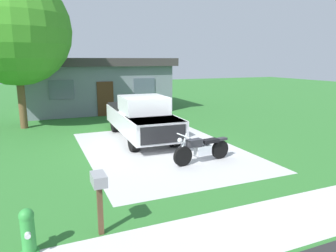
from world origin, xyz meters
TOP-DOWN VIEW (x-y plane):
  - ground_plane at (0.00, 0.00)m, footprint 80.00×80.00m
  - driveway_pad at (0.00, 0.00)m, footprint 5.71×7.97m
  - sidewalk_strip at (0.00, -6.00)m, footprint 36.00×1.80m
  - motorcycle at (0.66, -1.90)m, footprint 2.21×0.70m
  - pickup_truck at (-0.17, 2.07)m, footprint 2.19×5.69m
  - fire_hydrant at (-4.64, -5.16)m, footprint 0.32×0.40m
  - mailbox at (-3.34, -5.00)m, footprint 0.26×0.48m
  - shade_tree at (-4.99, 6.35)m, footprint 5.28×5.28m
  - neighbor_house at (-0.42, 10.79)m, footprint 9.60×5.60m

SIDE VIEW (x-z plane):
  - ground_plane at x=0.00m, z-range 0.00..0.00m
  - driveway_pad at x=0.00m, z-range 0.00..0.01m
  - sidewalk_strip at x=0.00m, z-range 0.00..0.01m
  - fire_hydrant at x=-4.64m, z-range -0.01..0.86m
  - motorcycle at x=0.66m, z-range -0.07..1.02m
  - pickup_truck at x=-0.17m, z-range 0.00..1.90m
  - mailbox at x=-3.34m, z-range 0.35..1.61m
  - neighbor_house at x=-0.42m, z-range 0.04..3.54m
  - shade_tree at x=-4.99m, z-range 1.06..8.48m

